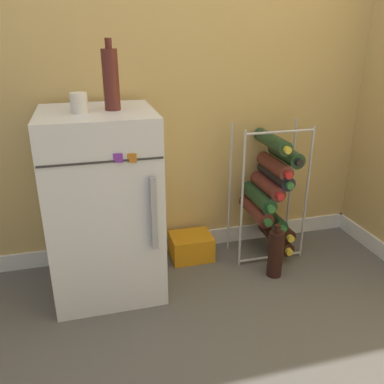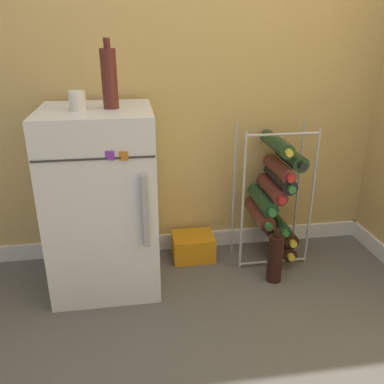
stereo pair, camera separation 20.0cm
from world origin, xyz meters
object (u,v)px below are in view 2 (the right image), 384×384
(mini_fridge, at_px, (103,201))
(wine_rack, at_px, (276,195))
(fridge_top_cup, at_px, (77,101))
(fridge_top_bottle, at_px, (109,78))
(soda_box, at_px, (193,246))
(loose_bottle_floor, at_px, (275,258))

(mini_fridge, relative_size, wine_rack, 1.17)
(wine_rack, distance_m, fridge_top_cup, 1.09)
(fridge_top_bottle, bearing_deg, soda_box, 21.44)
(fridge_top_cup, height_order, fridge_top_bottle, fridge_top_bottle)
(wine_rack, height_order, fridge_top_bottle, fridge_top_bottle)
(fridge_top_cup, bearing_deg, wine_rack, 7.58)
(loose_bottle_floor, bearing_deg, fridge_top_bottle, 170.14)
(fridge_top_cup, bearing_deg, mini_fridge, 31.16)
(mini_fridge, bearing_deg, soda_box, 17.66)
(mini_fridge, distance_m, soda_box, 0.60)
(soda_box, xyz_separation_m, loose_bottle_floor, (0.37, -0.28, 0.06))
(wine_rack, relative_size, fridge_top_cup, 9.05)
(fridge_top_cup, relative_size, loose_bottle_floor, 0.28)
(mini_fridge, bearing_deg, wine_rack, 5.67)
(mini_fridge, height_order, fridge_top_cup, fridge_top_cup)
(fridge_top_bottle, distance_m, loose_bottle_floor, 1.14)
(mini_fridge, xyz_separation_m, loose_bottle_floor, (0.82, -0.13, -0.30))
(mini_fridge, bearing_deg, loose_bottle_floor, -9.35)
(wine_rack, height_order, fridge_top_cup, fridge_top_cup)
(mini_fridge, height_order, soda_box, mini_fridge)
(mini_fridge, distance_m, wine_rack, 0.89)
(wine_rack, bearing_deg, loose_bottle_floor, -105.65)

